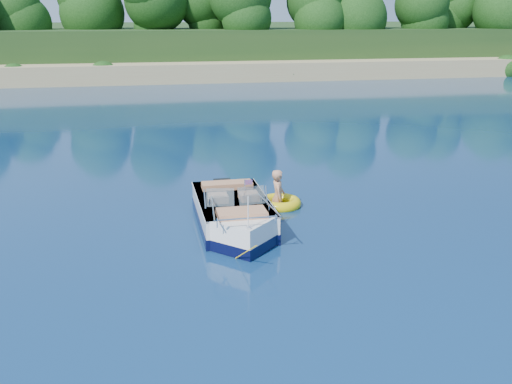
% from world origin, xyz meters
% --- Properties ---
extents(ground, '(160.00, 160.00, 0.00)m').
position_xyz_m(ground, '(0.00, 0.00, 0.00)').
color(ground, '#092143').
rests_on(ground, ground).
extents(shoreline, '(170.00, 59.00, 6.00)m').
position_xyz_m(shoreline, '(0.00, 63.77, 0.98)').
color(shoreline, '#A0895D').
rests_on(shoreline, ground).
extents(treeline, '(150.00, 7.12, 8.19)m').
position_xyz_m(treeline, '(0.04, 41.01, 5.55)').
color(treeline, black).
rests_on(treeline, ground).
extents(motorboat, '(1.80, 5.03, 1.67)m').
position_xyz_m(motorboat, '(-0.89, 1.89, 0.32)').
color(motorboat, white).
rests_on(motorboat, ground).
extents(tow_tube, '(1.61, 1.61, 0.33)m').
position_xyz_m(tow_tube, '(0.68, 3.44, 0.08)').
color(tow_tube, yellow).
rests_on(tow_tube, ground).
extents(boy, '(0.52, 0.93, 1.74)m').
position_xyz_m(boy, '(0.61, 3.39, 0.00)').
color(boy, tan).
rests_on(boy, ground).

